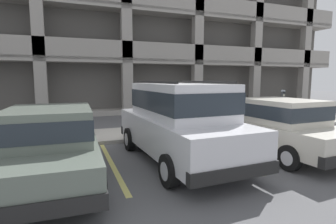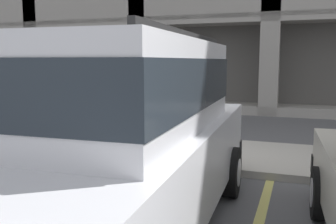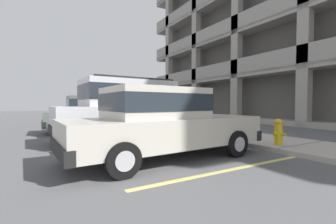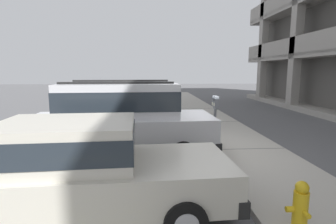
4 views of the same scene
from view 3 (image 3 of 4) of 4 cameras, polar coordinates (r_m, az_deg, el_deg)
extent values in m
cube|color=#565659|center=(8.87, 2.99, -6.09)|extent=(80.00, 80.00, 0.10)
cube|color=#ADA89E|center=(9.63, 9.49, -4.82)|extent=(40.00, 2.20, 0.12)
cube|color=#606060|center=(16.55, -8.56, -1.75)|extent=(0.03, 2.16, 0.00)
cube|color=#606060|center=(12.93, -1.95, -2.77)|extent=(0.03, 2.16, 0.00)
cube|color=#606060|center=(9.62, 9.49, -4.45)|extent=(0.03, 2.16, 0.00)
cube|color=#606060|center=(7.06, 30.95, -7.05)|extent=(0.03, 2.16, 0.00)
cube|color=#DBD16B|center=(12.30, -14.05, -3.63)|extent=(0.12, 4.80, 0.01)
cube|color=#DBD16B|center=(9.53, -9.05, -5.23)|extent=(0.12, 4.80, 0.01)
cube|color=#DBD16B|center=(6.90, -0.03, -7.98)|extent=(0.12, 4.80, 0.01)
cube|color=#DBD16B|center=(4.66, 19.11, -12.98)|extent=(0.12, 4.80, 0.01)
cube|color=silver|center=(7.66, -9.59, -1.53)|extent=(2.03, 4.77, 0.80)
cube|color=silver|center=(7.63, -9.97, 4.61)|extent=(1.74, 2.98, 0.84)
cube|color=#232B33|center=(7.63, -9.97, 4.77)|extent=(1.76, 3.00, 0.46)
cube|color=black|center=(8.84, 4.34, -2.86)|extent=(1.88, 0.24, 0.24)
cube|color=black|center=(7.10, -27.02, -4.26)|extent=(1.88, 0.24, 0.24)
cube|color=silver|center=(8.40, 6.96, -0.66)|extent=(0.24, 0.04, 0.14)
cube|color=silver|center=(9.31, 2.47, -0.39)|extent=(0.24, 0.04, 0.14)
cylinder|color=black|center=(7.63, 3.31, -4.54)|extent=(0.23, 0.67, 0.66)
cylinder|color=#B2B2B7|center=(7.63, 3.31, -4.54)|extent=(0.23, 0.37, 0.36)
cylinder|color=black|center=(9.14, -3.37, -3.45)|extent=(0.23, 0.67, 0.66)
cylinder|color=#B2B2B7|center=(9.14, -3.37, -3.45)|extent=(0.23, 0.37, 0.36)
cylinder|color=black|center=(6.38, -18.49, -5.92)|extent=(0.23, 0.67, 0.66)
cylinder|color=#B2B2B7|center=(6.38, -18.49, -5.92)|extent=(0.23, 0.37, 0.36)
cylinder|color=black|center=(8.13, -21.64, -4.27)|extent=(0.23, 0.67, 0.66)
cylinder|color=#B2B2B7|center=(8.13, -21.64, -4.27)|extent=(0.23, 0.37, 0.36)
cube|color=black|center=(7.04, -7.80, 8.61)|extent=(0.16, 2.62, 0.05)
cube|color=black|center=(8.30, -11.84, 7.57)|extent=(0.16, 2.62, 0.05)
cube|color=#5B665B|center=(10.38, -16.98, -1.39)|extent=(1.82, 4.45, 0.60)
cube|color=#5B665B|center=(10.31, -18.64, 2.02)|extent=(1.55, 2.02, 0.64)
cube|color=#232B33|center=(10.31, -18.65, 2.11)|extent=(1.58, 2.05, 0.35)
cube|color=black|center=(11.04, -5.91, -2.05)|extent=(1.74, 0.21, 0.24)
cube|color=black|center=(10.18, -28.97, -2.63)|extent=(1.74, 0.21, 0.24)
cube|color=silver|center=(10.56, -4.56, -0.93)|extent=(0.24, 0.04, 0.14)
cube|color=silver|center=(11.53, -6.70, -0.69)|extent=(0.24, 0.04, 0.14)
cylinder|color=black|center=(9.98, -8.27, -3.18)|extent=(0.18, 0.60, 0.60)
cylinder|color=#B2B2B7|center=(9.98, -8.27, -3.18)|extent=(0.19, 0.33, 0.33)
cylinder|color=black|center=(11.55, -11.16, -2.49)|extent=(0.18, 0.60, 0.60)
cylinder|color=#B2B2B7|center=(11.55, -11.16, -2.49)|extent=(0.19, 0.33, 0.33)
cylinder|color=black|center=(9.39, -24.10, -3.66)|extent=(0.18, 0.60, 0.60)
cylinder|color=#B2B2B7|center=(9.39, -24.10, -3.66)|extent=(0.19, 0.33, 0.33)
cylinder|color=black|center=(11.04, -24.80, -2.85)|extent=(0.18, 0.60, 0.60)
cylinder|color=#B2B2B7|center=(11.04, -24.80, -2.85)|extent=(0.19, 0.33, 0.33)
cube|color=beige|center=(5.04, -0.40, -4.81)|extent=(1.92, 4.48, 0.60)
cube|color=beige|center=(4.85, -3.38, 2.26)|extent=(1.60, 2.05, 0.64)
cube|color=#232B33|center=(4.85, -3.38, 2.45)|extent=(1.62, 2.08, 0.35)
cube|color=black|center=(6.49, 15.90, -4.96)|extent=(1.74, 0.25, 0.24)
cube|color=black|center=(4.31, -25.56, -8.59)|extent=(1.74, 0.25, 0.24)
cube|color=silver|center=(6.17, 19.93, -3.12)|extent=(0.24, 0.04, 0.14)
cube|color=silver|center=(6.86, 12.85, -2.55)|extent=(0.24, 0.04, 0.14)
cylinder|color=black|center=(5.37, 17.07, -7.71)|extent=(0.19, 0.61, 0.60)
cylinder|color=#B2B2B7|center=(5.37, 17.07, -7.71)|extent=(0.20, 0.34, 0.33)
cylinder|color=black|center=(6.55, 5.71, -5.89)|extent=(0.19, 0.61, 0.60)
cylinder|color=#B2B2B7|center=(6.55, 5.71, -5.89)|extent=(0.20, 0.34, 0.33)
cylinder|color=black|center=(3.74, -11.30, -11.91)|extent=(0.19, 0.61, 0.60)
cylinder|color=#B2B2B7|center=(3.74, -11.30, -11.91)|extent=(0.20, 0.34, 0.33)
cylinder|color=black|center=(5.30, -18.13, -7.86)|extent=(0.19, 0.61, 0.60)
cylinder|color=#B2B2B7|center=(5.30, -18.13, -7.86)|extent=(0.20, 0.34, 0.33)
cylinder|color=#595B60|center=(8.94, 5.13, -1.23)|extent=(0.07, 0.07, 1.15)
cube|color=#595B60|center=(8.92, 5.14, 2.66)|extent=(0.28, 0.06, 0.06)
cube|color=#515459|center=(9.01, 4.77, 3.54)|extent=(0.15, 0.11, 0.22)
cylinder|color=#9EA8B2|center=(9.01, 4.77, 4.24)|extent=(0.15, 0.11, 0.15)
cube|color=#B7B293|center=(8.97, 4.46, 3.30)|extent=(0.08, 0.01, 0.08)
cube|color=#515459|center=(8.84, 5.52, 3.57)|extent=(0.15, 0.11, 0.22)
cylinder|color=#9EA8B2|center=(8.85, 5.52, 4.28)|extent=(0.15, 0.11, 0.15)
cube|color=#B7B293|center=(8.81, 5.21, 3.33)|extent=(0.08, 0.01, 0.08)
cube|color=gray|center=(13.69, 31.08, 12.24)|extent=(32.00, 0.20, 1.10)
cube|color=gray|center=(24.30, 0.26, 17.03)|extent=(0.60, 0.50, 15.00)
cube|color=gray|center=(20.66, 7.14, 19.75)|extent=(0.60, 0.50, 15.00)
cube|color=gray|center=(17.46, 17.12, 23.08)|extent=(0.60, 0.50, 15.00)
cylinder|color=gold|center=(6.61, 26.24, -5.19)|extent=(0.20, 0.20, 0.55)
sphere|color=gold|center=(6.57, 26.29, -2.29)|extent=(0.18, 0.18, 0.18)
cylinder|color=gold|center=(6.48, 25.51, -5.07)|extent=(0.08, 0.10, 0.08)
cylinder|color=gold|center=(6.52, 27.35, -5.05)|extent=(0.10, 0.07, 0.07)
camera|label=1|loc=(10.32, -49.32, 6.21)|focal=28.00mm
camera|label=2|loc=(5.55, -36.43, 7.68)|focal=40.00mm
camera|label=4|loc=(3.66, 53.44, 18.35)|focal=28.00mm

